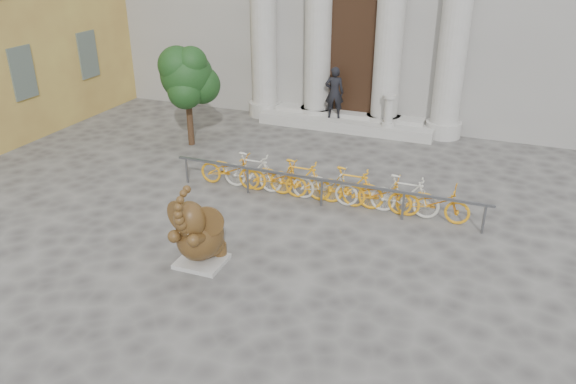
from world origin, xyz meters
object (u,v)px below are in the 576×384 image
at_px(tree, 187,77).
at_px(pedestrian, 334,93).
at_px(elephant_statue, 199,235).
at_px(bike_rack, 325,183).

bearing_deg(tree, pedestrian, 42.00).
bearing_deg(elephant_statue, pedestrian, 90.10).
xyz_separation_m(bike_rack, tree, (-5.20, 2.38, 1.67)).
relative_size(elephant_statue, pedestrian, 1.07).
distance_m(bike_rack, tree, 5.96).
bearing_deg(pedestrian, elephant_statue, 75.94).
relative_size(bike_rack, pedestrian, 4.59).
distance_m(bike_rack, pedestrian, 5.92).
height_order(bike_rack, pedestrian, pedestrian).
xyz_separation_m(elephant_statue, pedestrian, (-0.14, 9.37, 0.55)).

